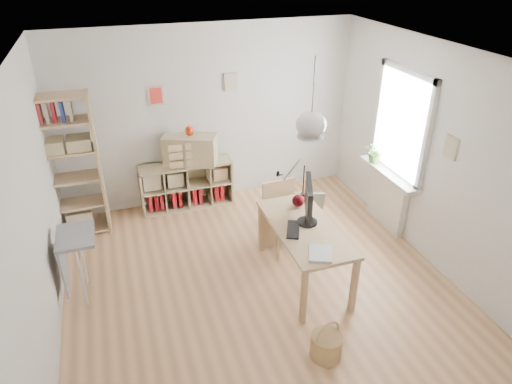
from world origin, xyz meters
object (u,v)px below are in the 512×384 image
object	(u,v)px
storage_chest	(306,223)
tall_bookshelf	(68,162)
monitor	(308,201)
chair	(283,212)
drawer_chest	(190,150)
desk	(304,233)
cube_shelf	(185,188)

from	to	relation	value
storage_chest	tall_bookshelf	bearing A→B (deg)	-178.88
monitor	chair	bearing A→B (deg)	115.99
chair	drawer_chest	bearing A→B (deg)	116.40
drawer_chest	desk	bearing A→B (deg)	-44.64
desk	storage_chest	size ratio (longest dim) A/B	1.98
desk	drawer_chest	size ratio (longest dim) A/B	1.94
desk	storage_chest	bearing A→B (deg)	63.39
desk	cube_shelf	size ratio (longest dim) A/B	1.07
desk	cube_shelf	bearing A→B (deg)	114.61
tall_bookshelf	drawer_chest	world-z (taller)	tall_bookshelf
chair	monitor	xyz separation A→B (m)	(0.05, -0.64, 0.51)
monitor	drawer_chest	distance (m)	2.34
desk	drawer_chest	distance (m)	2.39
chair	storage_chest	size ratio (longest dim) A/B	1.24
cube_shelf	drawer_chest	bearing A→B (deg)	-19.55
tall_bookshelf	monitor	distance (m)	3.25
desk	tall_bookshelf	distance (m)	3.27
cube_shelf	monitor	distance (m)	2.53
desk	cube_shelf	xyz separation A→B (m)	(-1.02, 2.23, -0.36)
drawer_chest	monitor	bearing A→B (deg)	-42.78
cube_shelf	chair	world-z (taller)	chair
desk	chair	bearing A→B (deg)	89.47
desk	drawer_chest	xyz separation A→B (m)	(-0.91, 2.19, 0.28)
desk	chair	distance (m)	0.71
chair	monitor	size ratio (longest dim) A/B	1.62
tall_bookshelf	monitor	world-z (taller)	tall_bookshelf
tall_bookshelf	desk	bearing A→B (deg)	-37.01
tall_bookshelf	drawer_chest	distance (m)	1.70
desk	monitor	world-z (taller)	monitor
tall_bookshelf	drawer_chest	bearing A→B (deg)	8.13
chair	monitor	world-z (taller)	monitor
desk	cube_shelf	distance (m)	2.48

